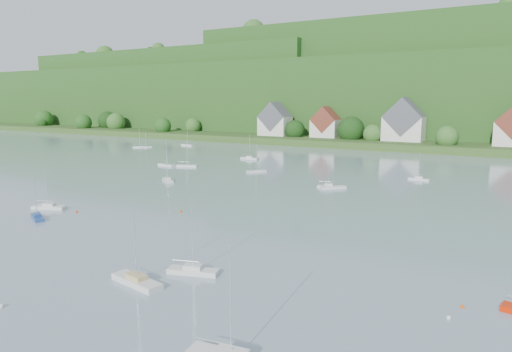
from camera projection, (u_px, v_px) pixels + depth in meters
The scene contains 15 objects.
far_shore_strip at pixel (397, 142), 203.44m from camera, with size 600.00×60.00×3.00m, color #2E521E.
forested_ridge at pixel (428, 94), 258.22m from camera, with size 620.00×181.22×69.89m.
village_building_0 at pixel (275, 122), 218.19m from camera, with size 14.00×10.40×16.00m.
village_building_1 at pixel (326, 125), 207.67m from camera, with size 12.00×9.36×14.00m.
village_building_2 at pixel (404, 123), 189.27m from camera, with size 16.00×11.44×18.00m.
near_sailboat_1 at pixel (37, 217), 77.30m from camera, with size 5.38×3.67×7.12m.
near_sailboat_2 at pixel (137, 280), 49.89m from camera, with size 7.12×3.11×9.30m.
near_sailboat_3 at pixel (193, 270), 52.99m from camera, with size 6.23×3.36×8.10m.
near_sailboat_6 at pixel (49, 207), 84.32m from camera, with size 6.38×3.89×8.34m.
mooring_buoy_1 at pixel (2, 307), 44.45m from camera, with size 0.49×0.49×0.49m, color silver.
mooring_buoy_2 at pixel (462, 308), 44.39m from camera, with size 0.39×0.39×0.39m, color #FF4F02.
mooring_buoy_3 at pixel (181, 212), 82.11m from camera, with size 0.47×0.47×0.47m, color #FF4F02.
mooring_buoy_4 at pixel (449, 319), 42.12m from camera, with size 0.45×0.45×0.45m, color silver.
mooring_buoy_5 at pixel (77, 212), 81.84m from camera, with size 0.49×0.49×0.49m, color #FF4F02.
far_sailboat_cluster at pixel (325, 168), 131.53m from camera, with size 200.29×75.89×8.71m.
Camera 1 is at (47.06, -7.53, 20.04)m, focal length 31.97 mm.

